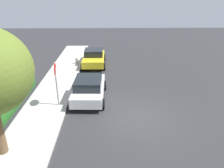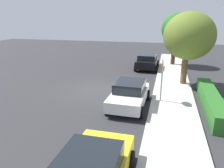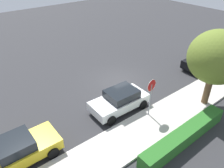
{
  "view_description": "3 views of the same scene",
  "coord_description": "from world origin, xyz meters",
  "px_view_note": "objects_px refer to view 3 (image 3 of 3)",
  "views": [
    {
      "loc": [
        -10.15,
        1.57,
        6.42
      ],
      "look_at": [
        1.4,
        1.36,
        1.4
      ],
      "focal_mm": 35.0,
      "sensor_mm": 36.0,
      "label": 1
    },
    {
      "loc": [
        13.93,
        4.74,
        5.02
      ],
      "look_at": [
        0.75,
        1.37,
        0.77
      ],
      "focal_mm": 35.0,
      "sensor_mm": 36.0,
      "label": 2
    },
    {
      "loc": [
        10.01,
        11.73,
        9.34
      ],
      "look_at": [
        1.69,
        1.19,
        0.98
      ],
      "focal_mm": 35.0,
      "sensor_mm": 36.0,
      "label": 3
    }
  ],
  "objects_px": {
    "parked_car_white": "(120,100)",
    "parked_car_yellow": "(18,150)",
    "parked_car_black": "(204,60)",
    "stop_sign": "(151,92)",
    "street_tree_near_corner": "(217,58)"
  },
  "relations": [
    {
      "from": "parked_car_yellow",
      "to": "parked_car_black",
      "type": "bearing_deg",
      "value": -179.93
    },
    {
      "from": "parked_car_black",
      "to": "parked_car_white",
      "type": "bearing_deg",
      "value": -0.35
    },
    {
      "from": "stop_sign",
      "to": "parked_car_yellow",
      "type": "height_order",
      "value": "stop_sign"
    },
    {
      "from": "stop_sign",
      "to": "parked_car_white",
      "type": "height_order",
      "value": "stop_sign"
    },
    {
      "from": "parked_car_yellow",
      "to": "street_tree_near_corner",
      "type": "distance_m",
      "value": 12.47
    },
    {
      "from": "parked_car_white",
      "to": "parked_car_black",
      "type": "distance_m",
      "value": 9.84
    },
    {
      "from": "stop_sign",
      "to": "street_tree_near_corner",
      "type": "relative_size",
      "value": 0.52
    },
    {
      "from": "parked_car_white",
      "to": "parked_car_yellow",
      "type": "height_order",
      "value": "same"
    },
    {
      "from": "parked_car_yellow",
      "to": "parked_car_white",
      "type": "bearing_deg",
      "value": -179.32
    },
    {
      "from": "parked_car_white",
      "to": "street_tree_near_corner",
      "type": "height_order",
      "value": "street_tree_near_corner"
    },
    {
      "from": "street_tree_near_corner",
      "to": "parked_car_yellow",
      "type": "bearing_deg",
      "value": -15.61
    },
    {
      "from": "parked_car_yellow",
      "to": "street_tree_near_corner",
      "type": "relative_size",
      "value": 0.76
    },
    {
      "from": "parked_car_white",
      "to": "parked_car_black",
      "type": "height_order",
      "value": "parked_car_black"
    },
    {
      "from": "parked_car_yellow",
      "to": "parked_car_black",
      "type": "xyz_separation_m",
      "value": [
        -16.6,
        -0.02,
        0.04
      ]
    },
    {
      "from": "stop_sign",
      "to": "street_tree_near_corner",
      "type": "distance_m",
      "value": 4.59
    }
  ]
}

